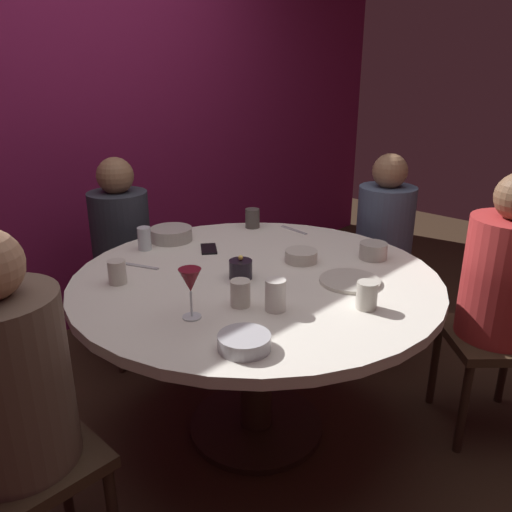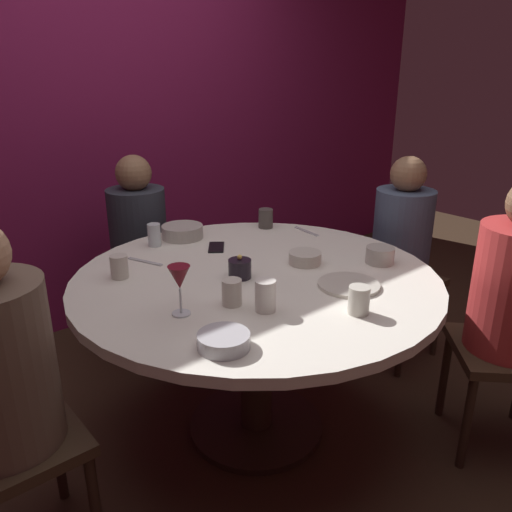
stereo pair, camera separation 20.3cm
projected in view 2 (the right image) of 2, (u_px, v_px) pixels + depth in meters
ground_plane at (256, 427)px, 2.32m from camera, size 8.00×8.00×0.00m
back_wall at (87, 112)px, 2.98m from camera, size 6.00×0.10×2.60m
dining_table at (256, 305)px, 2.11m from camera, size 1.48×1.48×0.76m
seated_diner_back at (138, 232)px, 2.81m from camera, size 0.40×0.40×1.12m
seated_diner_right at (402, 237)px, 2.70m from camera, size 0.40×0.40×1.13m
candle_holder at (240, 269)px, 2.02m from camera, size 0.09×0.09×0.10m
wine_glass at (179, 280)px, 1.68m from camera, size 0.08×0.08×0.18m
dinner_plate at (349, 285)px, 1.95m from camera, size 0.24×0.24×0.01m
cell_phone at (216, 247)px, 2.36m from camera, size 0.14×0.15×0.01m
bowl_serving_large at (224, 341)px, 1.51m from camera, size 0.16×0.16×0.05m
bowl_salad_center at (305, 258)px, 2.17m from camera, size 0.14×0.14×0.05m
bowl_small_white at (380, 255)px, 2.17m from camera, size 0.12×0.12×0.07m
bowl_sauce_side at (182, 232)px, 2.50m from camera, size 0.20×0.20×0.06m
cup_near_candle at (359, 300)px, 1.72m from camera, size 0.07×0.07×0.10m
cup_by_left_diner at (154, 235)px, 2.38m from camera, size 0.06×0.06×0.11m
cup_by_right_diner at (232, 292)px, 1.78m from camera, size 0.07×0.07×0.09m
cup_center_front at (266, 218)px, 2.65m from camera, size 0.07×0.07×0.10m
cup_far_edge at (265, 296)px, 1.74m from camera, size 0.07×0.07×0.11m
cup_beside_wine at (119, 267)px, 2.02m from camera, size 0.07×0.07×0.09m
fork_near_plate at (306, 231)px, 2.60m from camera, size 0.04×0.18×0.01m
knife_near_plate at (145, 262)px, 2.19m from camera, size 0.08×0.17×0.01m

